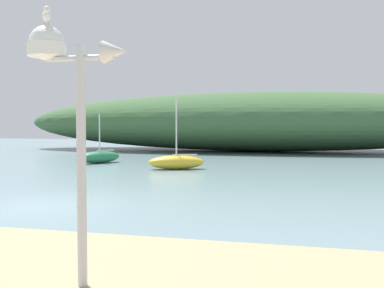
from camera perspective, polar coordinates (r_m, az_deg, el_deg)
name	(u,v)px	position (r m, az deg, el deg)	size (l,w,h in m)	color
ground_plane	(53,204)	(13.08, -17.91, -7.60)	(120.00, 120.00, 0.00)	gray
distant_hill	(255,122)	(40.17, 8.32, 2.94)	(45.42, 12.96, 5.38)	#3D6038
mast_structure	(63,73)	(5.74, -16.68, 8.98)	(1.33, 0.48, 3.31)	silver
seagull_on_radar	(46,15)	(5.98, -18.70, 15.84)	(0.23, 0.28, 0.22)	orange
sailboat_off_point	(176,162)	(22.54, -2.08, -2.40)	(3.14, 2.16, 3.67)	gold
sailboat_near_shore	(100,157)	(26.99, -12.11, -1.68)	(2.32, 3.05, 3.01)	#287A4C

